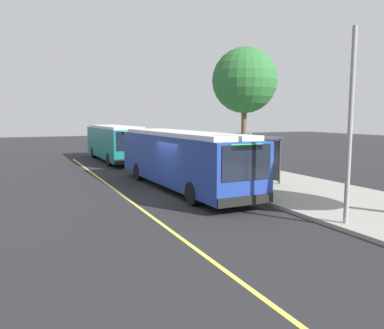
% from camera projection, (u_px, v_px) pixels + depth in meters
% --- Properties ---
extents(ground_plane, '(120.00, 120.00, 0.00)m').
position_uv_depth(ground_plane, '(172.00, 194.00, 18.49)').
color(ground_plane, '#232326').
extents(sidewalk_curb, '(44.00, 6.40, 0.15)m').
position_uv_depth(sidewalk_curb, '(275.00, 184.00, 20.94)').
color(sidewalk_curb, gray).
rests_on(sidewalk_curb, ground_plane).
extents(lane_stripe_center, '(36.00, 0.14, 0.01)m').
position_uv_depth(lane_stripe_center, '(127.00, 198.00, 17.59)').
color(lane_stripe_center, '#E0D64C').
rests_on(lane_stripe_center, ground_plane).
extents(transit_bus_main, '(11.89, 2.95, 2.95)m').
position_uv_depth(transit_bus_main, '(182.00, 158.00, 19.77)').
color(transit_bus_main, navy).
rests_on(transit_bus_main, ground_plane).
extents(transit_bus_second, '(10.95, 2.63, 2.95)m').
position_uv_depth(transit_bus_second, '(114.00, 142.00, 32.31)').
color(transit_bus_second, '#146B66').
rests_on(transit_bus_second, ground_plane).
extents(bus_shelter, '(2.90, 1.60, 2.48)m').
position_uv_depth(bus_shelter, '(256.00, 149.00, 21.56)').
color(bus_shelter, '#333338').
rests_on(bus_shelter, sidewalk_curb).
extents(waiting_bench, '(1.60, 0.48, 0.95)m').
position_uv_depth(waiting_bench, '(259.00, 173.00, 21.29)').
color(waiting_bench, brown).
rests_on(waiting_bench, sidewalk_curb).
extents(route_sign_post, '(0.44, 0.08, 2.80)m').
position_uv_depth(route_sign_post, '(248.00, 153.00, 18.42)').
color(route_sign_post, '#333338').
rests_on(route_sign_post, sidewalk_curb).
extents(pedestrian_commuter, '(0.24, 0.40, 1.69)m').
position_uv_depth(pedestrian_commuter, '(254.00, 166.00, 20.48)').
color(pedestrian_commuter, '#282D47').
rests_on(pedestrian_commuter, sidewalk_curb).
extents(street_tree_upstreet, '(4.41, 4.41, 8.20)m').
position_uv_depth(street_tree_upstreet, '(245.00, 81.00, 26.15)').
color(street_tree_upstreet, brown).
rests_on(street_tree_upstreet, sidewalk_curb).
extents(utility_pole, '(0.16, 0.16, 6.40)m').
position_uv_depth(utility_pole, '(350.00, 127.00, 12.57)').
color(utility_pole, gray).
rests_on(utility_pole, sidewalk_curb).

